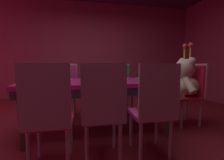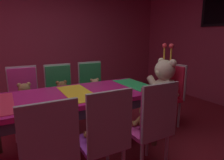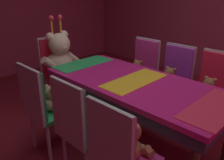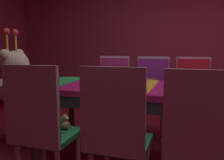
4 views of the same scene
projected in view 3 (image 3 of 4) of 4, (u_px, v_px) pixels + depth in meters
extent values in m
plane|color=maroon|center=(133.00, 139.00, 2.78)|extent=(7.90, 7.90, 0.00)
cube|color=#99334C|center=(1.00, 2.00, 4.34)|extent=(5.20, 0.12, 2.80)
cube|color=#C61E72|center=(135.00, 83.00, 2.51)|extent=(0.90, 2.00, 0.05)
cube|color=#33333F|center=(135.00, 89.00, 2.54)|extent=(0.88, 1.96, 0.10)
cylinder|color=#4C3826|center=(103.00, 83.00, 3.49)|extent=(0.07, 0.07, 0.69)
cylinder|color=#4C3826|center=(59.00, 99.00, 2.98)|extent=(0.07, 0.07, 0.69)
cube|color=#E52D4C|center=(215.00, 107.00, 1.95)|extent=(0.77, 0.32, 0.01)
cube|color=yellow|center=(135.00, 80.00, 2.50)|extent=(0.77, 0.32, 0.01)
cube|color=green|center=(84.00, 63.00, 3.06)|extent=(0.77, 0.32, 0.01)
cube|color=#CC338C|center=(128.00, 160.00, 1.80)|extent=(0.40, 0.40, 0.04)
cube|color=#CC338C|center=(111.00, 141.00, 1.58)|extent=(0.05, 0.38, 0.50)
cube|color=#B2B2B7|center=(109.00, 143.00, 1.56)|extent=(0.03, 0.41, 0.55)
ellipsoid|color=#9E7247|center=(128.00, 149.00, 1.76)|extent=(0.20, 0.20, 0.16)
sphere|color=#9E7247|center=(130.00, 131.00, 1.72)|extent=(0.16, 0.16, 0.16)
sphere|color=tan|center=(135.00, 130.00, 1.76)|extent=(0.06, 0.06, 0.06)
sphere|color=#9E7247|center=(123.00, 122.00, 1.72)|extent=(0.06, 0.06, 0.06)
sphere|color=#9E7247|center=(136.00, 129.00, 1.64)|extent=(0.06, 0.06, 0.06)
cylinder|color=#9E7247|center=(122.00, 139.00, 1.84)|extent=(0.06, 0.14, 0.13)
cylinder|color=#9E7247|center=(142.00, 151.00, 1.71)|extent=(0.06, 0.14, 0.13)
cylinder|color=#9E7247|center=(134.00, 144.00, 1.90)|extent=(0.07, 0.15, 0.07)
cylinder|color=#9E7247|center=(144.00, 150.00, 1.83)|extent=(0.07, 0.15, 0.07)
cube|color=#268C4C|center=(88.00, 132.00, 2.15)|extent=(0.40, 0.40, 0.04)
cube|color=#268C4C|center=(70.00, 113.00, 1.93)|extent=(0.05, 0.38, 0.50)
cube|color=#B2B2B7|center=(68.00, 114.00, 1.92)|extent=(0.03, 0.41, 0.55)
cylinder|color=#B2B2B7|center=(91.00, 138.00, 2.45)|extent=(0.04, 0.04, 0.42)
cylinder|color=#B2B2B7|center=(113.00, 152.00, 2.24)|extent=(0.04, 0.04, 0.42)
cylinder|color=#B2B2B7|center=(65.00, 152.00, 2.24)|extent=(0.04, 0.04, 0.42)
ellipsoid|color=brown|center=(88.00, 122.00, 2.12)|extent=(0.19, 0.19, 0.15)
sphere|color=brown|center=(88.00, 108.00, 2.08)|extent=(0.15, 0.15, 0.15)
sphere|color=#99663C|center=(93.00, 107.00, 2.11)|extent=(0.06, 0.06, 0.06)
sphere|color=brown|center=(83.00, 101.00, 2.08)|extent=(0.06, 0.06, 0.06)
sphere|color=brown|center=(91.00, 105.00, 2.01)|extent=(0.06, 0.06, 0.06)
cylinder|color=brown|center=(84.00, 115.00, 2.20)|extent=(0.05, 0.13, 0.12)
cylinder|color=brown|center=(98.00, 123.00, 2.07)|extent=(0.05, 0.13, 0.12)
cylinder|color=brown|center=(94.00, 120.00, 2.25)|extent=(0.06, 0.14, 0.06)
cylinder|color=brown|center=(101.00, 124.00, 2.18)|extent=(0.06, 0.14, 0.06)
cube|color=#268C4C|center=(52.00, 112.00, 2.49)|extent=(0.40, 0.40, 0.04)
cube|color=#268C4C|center=(33.00, 94.00, 2.27)|extent=(0.05, 0.38, 0.50)
cube|color=#B2B2B7|center=(31.00, 94.00, 2.26)|extent=(0.03, 0.41, 0.55)
cylinder|color=#B2B2B7|center=(58.00, 119.00, 2.79)|extent=(0.04, 0.04, 0.42)
cylinder|color=#B2B2B7|center=(75.00, 130.00, 2.58)|extent=(0.04, 0.04, 0.42)
cylinder|color=#B2B2B7|center=(33.00, 130.00, 2.58)|extent=(0.04, 0.04, 0.42)
cylinder|color=#B2B2B7|center=(49.00, 143.00, 2.37)|extent=(0.04, 0.04, 0.42)
ellipsoid|color=tan|center=(51.00, 104.00, 2.46)|extent=(0.17, 0.17, 0.14)
sphere|color=tan|center=(51.00, 92.00, 2.42)|extent=(0.14, 0.14, 0.14)
sphere|color=tan|center=(55.00, 92.00, 2.46)|extent=(0.05, 0.05, 0.05)
sphere|color=tan|center=(47.00, 87.00, 2.43)|extent=(0.05, 0.05, 0.05)
sphere|color=tan|center=(52.00, 90.00, 2.36)|extent=(0.05, 0.05, 0.05)
cylinder|color=tan|center=(49.00, 99.00, 2.53)|extent=(0.05, 0.12, 0.11)
cylinder|color=tan|center=(58.00, 104.00, 2.42)|extent=(0.05, 0.12, 0.11)
cylinder|color=tan|center=(58.00, 103.00, 2.58)|extent=(0.06, 0.13, 0.06)
cylinder|color=tan|center=(63.00, 105.00, 2.52)|extent=(0.06, 0.13, 0.06)
cube|color=red|center=(207.00, 100.00, 2.76)|extent=(0.40, 0.40, 0.04)
cube|color=red|center=(217.00, 74.00, 2.77)|extent=(0.05, 0.38, 0.50)
cube|color=#B2B2B7|center=(218.00, 74.00, 2.79)|extent=(0.03, 0.41, 0.55)
cylinder|color=#B2B2B7|center=(198.00, 108.00, 3.05)|extent=(0.04, 0.04, 0.42)
cylinder|color=#B2B2B7|center=(223.00, 117.00, 2.84)|extent=(0.04, 0.04, 0.42)
cylinder|color=#B2B2B7|center=(185.00, 117.00, 2.84)|extent=(0.04, 0.04, 0.42)
cylinder|color=#B2B2B7|center=(212.00, 128.00, 2.63)|extent=(0.04, 0.04, 0.42)
ellipsoid|color=olive|center=(208.00, 93.00, 2.72)|extent=(0.16, 0.16, 0.13)
sphere|color=olive|center=(209.00, 83.00, 2.67)|extent=(0.13, 0.13, 0.13)
sphere|color=#AE7747|center=(207.00, 85.00, 2.64)|extent=(0.05, 0.05, 0.05)
sphere|color=olive|center=(215.00, 80.00, 2.63)|extent=(0.05, 0.05, 0.05)
sphere|color=olive|center=(206.00, 78.00, 2.69)|extent=(0.05, 0.05, 0.05)
cylinder|color=olive|center=(214.00, 95.00, 2.64)|extent=(0.05, 0.12, 0.11)
cylinder|color=olive|center=(200.00, 90.00, 2.75)|extent=(0.05, 0.12, 0.11)
cylinder|color=olive|center=(207.00, 100.00, 2.64)|extent=(0.06, 0.12, 0.06)
cylinder|color=olive|center=(200.00, 98.00, 2.69)|extent=(0.06, 0.12, 0.06)
cube|color=purple|center=(169.00, 89.00, 3.05)|extent=(0.40, 0.40, 0.04)
cube|color=purple|center=(178.00, 66.00, 3.07)|extent=(0.05, 0.38, 0.50)
cube|color=#B2B2B7|center=(179.00, 65.00, 3.08)|extent=(0.03, 0.41, 0.55)
cylinder|color=#B2B2B7|center=(164.00, 97.00, 3.34)|extent=(0.04, 0.04, 0.42)
cylinder|color=#B2B2B7|center=(184.00, 105.00, 3.13)|extent=(0.04, 0.04, 0.42)
cylinder|color=#B2B2B7|center=(150.00, 105.00, 3.13)|extent=(0.04, 0.04, 0.42)
cylinder|color=#B2B2B7|center=(172.00, 113.00, 2.92)|extent=(0.04, 0.04, 0.42)
ellipsoid|color=brown|center=(170.00, 82.00, 3.01)|extent=(0.17, 0.17, 0.14)
sphere|color=brown|center=(170.00, 73.00, 2.96)|extent=(0.14, 0.14, 0.14)
sphere|color=#99663C|center=(168.00, 75.00, 2.93)|extent=(0.05, 0.05, 0.05)
sphere|color=brown|center=(175.00, 70.00, 2.91)|extent=(0.05, 0.05, 0.05)
sphere|color=brown|center=(167.00, 68.00, 2.98)|extent=(0.05, 0.05, 0.05)
cylinder|color=brown|center=(174.00, 84.00, 2.93)|extent=(0.05, 0.12, 0.11)
cylinder|color=brown|center=(162.00, 80.00, 3.04)|extent=(0.05, 0.12, 0.11)
cylinder|color=brown|center=(168.00, 89.00, 2.92)|extent=(0.06, 0.13, 0.06)
cylinder|color=brown|center=(161.00, 87.00, 2.98)|extent=(0.06, 0.13, 0.06)
cube|color=#CC338C|center=(138.00, 78.00, 3.39)|extent=(0.40, 0.40, 0.04)
cube|color=#CC338C|center=(146.00, 58.00, 3.41)|extent=(0.05, 0.38, 0.50)
cube|color=#B2B2B7|center=(147.00, 57.00, 3.43)|extent=(0.03, 0.41, 0.55)
cylinder|color=#B2B2B7|center=(135.00, 87.00, 3.69)|extent=(0.04, 0.04, 0.42)
cylinder|color=#B2B2B7|center=(152.00, 93.00, 3.48)|extent=(0.04, 0.04, 0.42)
cylinder|color=#B2B2B7|center=(122.00, 93.00, 3.48)|extent=(0.04, 0.04, 0.42)
cylinder|color=#B2B2B7|center=(139.00, 100.00, 3.27)|extent=(0.04, 0.04, 0.42)
ellipsoid|color=brown|center=(138.00, 72.00, 3.36)|extent=(0.16, 0.16, 0.13)
sphere|color=brown|center=(138.00, 65.00, 3.31)|extent=(0.13, 0.13, 0.13)
sphere|color=#99663C|center=(136.00, 66.00, 3.28)|extent=(0.05, 0.05, 0.05)
sphere|color=brown|center=(141.00, 62.00, 3.27)|extent=(0.05, 0.05, 0.05)
sphere|color=brown|center=(136.00, 61.00, 3.33)|extent=(0.05, 0.05, 0.05)
cylinder|color=brown|center=(141.00, 73.00, 3.28)|extent=(0.04, 0.11, 0.11)
cylinder|color=brown|center=(132.00, 71.00, 3.39)|extent=(0.04, 0.11, 0.11)
cylinder|color=brown|center=(135.00, 78.00, 3.28)|extent=(0.05, 0.12, 0.05)
cylinder|color=brown|center=(131.00, 76.00, 3.33)|extent=(0.05, 0.12, 0.05)
cube|color=red|center=(60.00, 75.00, 3.54)|extent=(0.40, 0.40, 0.04)
cube|color=red|center=(52.00, 55.00, 3.56)|extent=(0.38, 0.05, 0.50)
cube|color=#B2B2B7|center=(51.00, 55.00, 3.57)|extent=(0.41, 0.03, 0.55)
cylinder|color=#B2B2B7|center=(64.00, 83.00, 3.83)|extent=(0.04, 0.04, 0.42)
cylinder|color=#B2B2B7|center=(76.00, 89.00, 3.63)|extent=(0.04, 0.04, 0.42)
cylinder|color=#B2B2B7|center=(47.00, 89.00, 3.62)|extent=(0.04, 0.04, 0.42)
cylinder|color=#B2B2B7|center=(59.00, 95.00, 3.41)|extent=(0.04, 0.04, 0.42)
ellipsoid|color=beige|center=(59.00, 62.00, 3.47)|extent=(0.39, 0.39, 0.31)
sphere|color=beige|center=(59.00, 44.00, 3.34)|extent=(0.31, 0.31, 0.31)
sphere|color=#FFF2C8|center=(64.00, 47.00, 3.28)|extent=(0.12, 0.12, 0.12)
sphere|color=beige|center=(64.00, 34.00, 3.40)|extent=(0.12, 0.12, 0.12)
sphere|color=beige|center=(50.00, 37.00, 3.25)|extent=(0.12, 0.12, 0.12)
cylinder|color=beige|center=(73.00, 59.00, 3.53)|extent=(0.27, 0.11, 0.26)
cylinder|color=beige|center=(51.00, 64.00, 3.28)|extent=(0.27, 0.11, 0.26)
cylinder|color=beige|center=(76.00, 71.00, 3.41)|extent=(0.29, 0.13, 0.13)
cylinder|color=beige|center=(64.00, 75.00, 3.28)|extent=(0.29, 0.13, 0.13)
cylinder|color=gold|center=(60.00, 25.00, 3.32)|extent=(0.02, 0.02, 0.21)
sphere|color=#E5333F|center=(60.00, 17.00, 3.28)|extent=(0.07, 0.07, 0.07)
cylinder|color=gold|center=(52.00, 26.00, 3.22)|extent=(0.02, 0.02, 0.21)
sphere|color=#E5333F|center=(51.00, 18.00, 3.19)|extent=(0.07, 0.07, 0.07)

